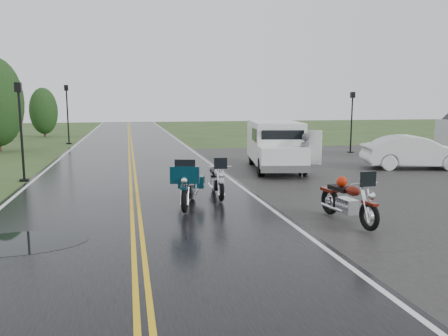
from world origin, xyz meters
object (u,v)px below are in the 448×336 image
van_white (261,150)px  sedan_white (414,153)px  motorcycle_teal (185,189)px  lamp_post_far_left (68,114)px  motorcycle_red (370,205)px  person_at_van (304,156)px  lamp_post_far_right (352,122)px  lamp_post_near_left (21,132)px  motorcycle_silver (221,182)px

van_white → sedan_white: van_white is taller
motorcycle_teal → lamp_post_far_left: lamp_post_far_left is taller
motorcycle_red → person_at_van: 7.64m
sedan_white → lamp_post_far_right: lamp_post_far_right is taller
sedan_white → lamp_post_near_left: (-16.92, 0.50, 1.17)m
van_white → lamp_post_far_right: (7.95, 7.20, 0.74)m
motorcycle_red → motorcycle_silver: size_ratio=1.05×
lamp_post_far_left → lamp_post_far_right: lamp_post_far_left is taller
motorcycle_silver → sedan_white: bearing=28.8°
motorcycle_silver → person_at_van: person_at_van is taller
person_at_van → lamp_post_far_left: size_ratio=0.41×
person_at_van → sedan_white: (5.93, 1.18, -0.14)m
sedan_white → lamp_post_far_left: lamp_post_far_left is taller
motorcycle_silver → lamp_post_near_left: lamp_post_near_left is taller
van_white → person_at_van: size_ratio=3.17×
lamp_post_near_left → lamp_post_far_right: lamp_post_near_left is taller
lamp_post_near_left → lamp_post_far_left: (-0.27, 15.91, 0.26)m
motorcycle_silver → lamp_post_far_left: size_ratio=0.51×
person_at_van → sedan_white: 6.05m
motorcycle_silver → sedan_white: (10.17, 4.90, 0.10)m
van_white → lamp_post_far_left: (-9.63, 16.97, 1.06)m
motorcycle_silver → lamp_post_far_right: 15.69m
person_at_van → sedan_white: person_at_van is taller
motorcycle_red → sedan_white: bearing=43.3°
sedan_white → lamp_post_far_right: bearing=10.1°
motorcycle_teal → sedan_white: bearing=42.3°
motorcycle_silver → person_at_van: (4.25, 3.73, 0.25)m
motorcycle_red → lamp_post_far_right: size_ratio=0.63×
lamp_post_far_left → lamp_post_near_left: bearing=-89.0°
lamp_post_far_right → motorcycle_teal: bearing=-133.0°
van_white → lamp_post_far_right: bearing=52.3°
motorcycle_teal → motorcycle_silver: (1.26, 1.13, -0.08)m
van_white → lamp_post_far_left: lamp_post_far_left is taller
motorcycle_teal → motorcycle_silver: bearing=56.5°
lamp_post_far_left → motorcycle_silver: bearing=-71.8°
lamp_post_far_right → person_at_van: bearing=-128.9°
person_at_van → lamp_post_near_left: bearing=-35.4°
lamp_post_far_left → lamp_post_far_right: size_ratio=1.17×
motorcycle_red → motorcycle_silver: motorcycle_red is taller
motorcycle_silver → lamp_post_far_left: 22.49m
lamp_post_near_left → motorcycle_teal: bearing=-50.0°
van_white → lamp_post_far_right: lamp_post_far_right is taller
motorcycle_teal → sedan_white: (11.43, 6.04, 0.03)m
lamp_post_far_right → van_white: bearing=-137.8°
motorcycle_teal → person_at_van: size_ratio=1.37×
person_at_van → motorcycle_red: bearing=52.0°
sedan_white → motorcycle_teal: bearing=131.3°
motorcycle_red → motorcycle_teal: motorcycle_teal is taller
motorcycle_teal → van_white: bearing=69.2°
motorcycle_red → sedan_white: size_ratio=0.51×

